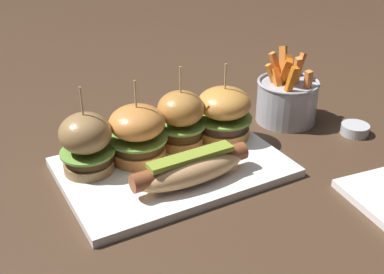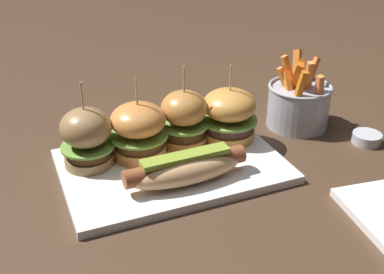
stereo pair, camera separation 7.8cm
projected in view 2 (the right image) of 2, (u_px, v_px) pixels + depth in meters
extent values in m
plane|color=#422D1E|center=(172.00, 170.00, 0.80)|extent=(3.00, 3.00, 0.00)
cube|color=white|center=(172.00, 166.00, 0.79)|extent=(0.36, 0.24, 0.01)
ellipsoid|color=tan|center=(183.00, 170.00, 0.73)|extent=(0.19, 0.06, 0.04)
cylinder|color=brown|center=(183.00, 167.00, 0.73)|extent=(0.19, 0.03, 0.03)
cube|color=olive|center=(183.00, 157.00, 0.72)|extent=(0.14, 0.03, 0.01)
cylinder|color=olive|center=(89.00, 159.00, 0.78)|extent=(0.08, 0.08, 0.02)
cylinder|color=#492E18|center=(88.00, 151.00, 0.78)|extent=(0.07, 0.07, 0.01)
cylinder|color=#6B9E3D|center=(88.00, 146.00, 0.77)|extent=(0.09, 0.09, 0.00)
ellipsoid|color=olive|center=(86.00, 128.00, 0.76)|extent=(0.08, 0.08, 0.06)
cylinder|color=tan|center=(82.00, 101.00, 0.73)|extent=(0.00, 0.00, 0.06)
cylinder|color=#CC7E3C|center=(140.00, 150.00, 0.81)|extent=(0.09, 0.09, 0.02)
cylinder|color=#472E17|center=(139.00, 141.00, 0.80)|extent=(0.08, 0.08, 0.02)
cylinder|color=#6B9E3D|center=(139.00, 135.00, 0.79)|extent=(0.10, 0.10, 0.00)
ellipsoid|color=#CC7E3C|center=(138.00, 120.00, 0.78)|extent=(0.09, 0.09, 0.05)
cylinder|color=tan|center=(137.00, 96.00, 0.76)|extent=(0.00, 0.00, 0.06)
cylinder|color=#B37737|center=(184.00, 139.00, 0.84)|extent=(0.08, 0.08, 0.02)
cylinder|color=#432C12|center=(184.00, 130.00, 0.83)|extent=(0.07, 0.07, 0.02)
cylinder|color=#6B9E3D|center=(184.00, 124.00, 0.83)|extent=(0.08, 0.08, 0.00)
ellipsoid|color=#B37737|center=(184.00, 108.00, 0.81)|extent=(0.08, 0.08, 0.06)
cylinder|color=tan|center=(184.00, 83.00, 0.79)|extent=(0.00, 0.00, 0.06)
cylinder|color=#CA893D|center=(228.00, 133.00, 0.86)|extent=(0.09, 0.09, 0.02)
cylinder|color=#482B23|center=(229.00, 125.00, 0.85)|extent=(0.08, 0.08, 0.02)
cylinder|color=#6B9E3D|center=(229.00, 119.00, 0.85)|extent=(0.10, 0.10, 0.00)
ellipsoid|color=#CA893D|center=(230.00, 105.00, 0.83)|extent=(0.09, 0.09, 0.05)
cylinder|color=tan|center=(230.00, 82.00, 0.81)|extent=(0.00, 0.00, 0.06)
cylinder|color=#A8AAB2|center=(298.00, 107.00, 0.92)|extent=(0.12, 0.12, 0.08)
torus|color=#A8AAB2|center=(300.00, 87.00, 0.90)|extent=(0.12, 0.12, 0.01)
cube|color=orange|center=(289.00, 89.00, 0.90)|extent=(0.01, 0.04, 0.06)
cube|color=orange|center=(294.00, 81.00, 0.90)|extent=(0.02, 0.06, 0.09)
cube|color=orange|center=(319.00, 92.00, 0.88)|extent=(0.02, 0.02, 0.07)
cube|color=orange|center=(300.00, 84.00, 0.90)|extent=(0.04, 0.04, 0.08)
cube|color=#CF6215|center=(299.00, 91.00, 0.87)|extent=(0.02, 0.03, 0.08)
cube|color=orange|center=(290.00, 78.00, 0.91)|extent=(0.04, 0.03, 0.09)
cube|color=orange|center=(286.00, 84.00, 0.91)|extent=(0.04, 0.03, 0.07)
cube|color=orange|center=(301.00, 82.00, 0.90)|extent=(0.03, 0.04, 0.09)
cube|color=orange|center=(297.00, 74.00, 0.93)|extent=(0.03, 0.05, 0.09)
cube|color=orange|center=(309.00, 80.00, 0.90)|extent=(0.05, 0.02, 0.08)
cube|color=orange|center=(308.00, 82.00, 0.90)|extent=(0.02, 0.03, 0.09)
cylinder|color=#B7BABF|center=(367.00, 138.00, 0.87)|extent=(0.05, 0.05, 0.02)
cylinder|color=tan|center=(367.00, 136.00, 0.87)|extent=(0.04, 0.04, 0.00)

